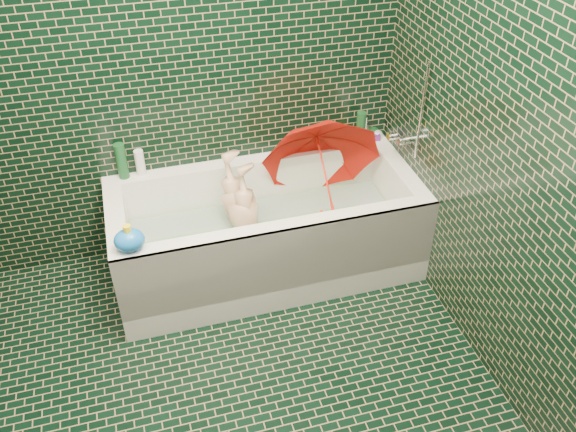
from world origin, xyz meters
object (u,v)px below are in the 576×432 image
object	(u,v)px
umbrella	(325,174)
child	(245,224)
rubber_duck	(349,141)
bath_toy	(129,240)
bathtub	(268,240)

from	to	relation	value
umbrella	child	bearing A→B (deg)	-163.54
rubber_duck	child	bearing A→B (deg)	-140.51
umbrella	rubber_duck	bearing A→B (deg)	60.77
rubber_duck	bath_toy	bearing A→B (deg)	-136.38
bath_toy	bathtub	bearing A→B (deg)	28.70
child	rubber_duck	world-z (taller)	rubber_duck
rubber_duck	umbrella	bearing A→B (deg)	-114.34
umbrella	bath_toy	size ratio (longest dim) A/B	4.03
rubber_duck	bath_toy	xyz separation A→B (m)	(-1.33, -0.60, 0.02)
umbrella	bath_toy	xyz separation A→B (m)	(-1.10, -0.36, 0.06)
rubber_duck	bath_toy	world-z (taller)	bath_toy
bath_toy	rubber_duck	bearing A→B (deg)	31.64
bathtub	rubber_duck	xyz separation A→B (m)	(0.59, 0.31, 0.38)
bathtub	rubber_duck	size ratio (longest dim) A/B	14.27
child	rubber_duck	size ratio (longest dim) A/B	7.29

